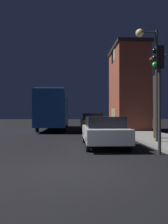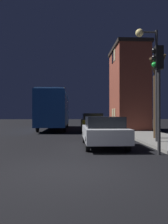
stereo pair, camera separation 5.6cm
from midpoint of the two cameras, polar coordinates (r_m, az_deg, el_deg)
ground_plane at (r=6.30m, az=-2.40°, el=-14.98°), size 120.00×120.00×0.00m
brick_building at (r=21.55m, az=11.57°, el=6.22°), size 3.06×5.45×7.87m
streetlamp at (r=12.14m, az=16.97°, el=11.88°), size 1.18×0.42×5.86m
traffic_light at (r=9.01m, az=18.95°, el=8.75°), size 0.43×0.24×4.20m
bare_tree at (r=13.64m, az=18.47°, el=3.04°), size 1.09×1.32×4.82m
bus at (r=22.75m, az=-7.54°, el=1.05°), size 2.55×11.26×3.70m
car_near_lane at (r=10.61m, az=5.23°, el=-4.88°), size 1.87×4.32×1.45m
car_mid_lane at (r=19.36m, az=2.23°, el=-2.66°), size 1.89×4.04×1.63m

